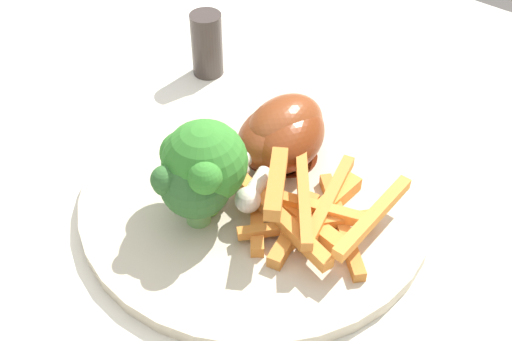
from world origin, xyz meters
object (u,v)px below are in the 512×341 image
chicken_drumstick_near (281,131)px  chicken_drumstick_far (285,139)px  broccoli_floret_front (202,162)px  broccoli_floret_middle (193,182)px  dinner_plate (256,195)px  carrot_fries_pile (309,212)px  chicken_drumstick_extra (275,139)px  dining_table (216,277)px  pepper_shaker (207,44)px

chicken_drumstick_near → chicken_drumstick_far: bearing=155.3°
broccoli_floret_front → broccoli_floret_middle: broccoli_floret_front is taller
broccoli_floret_front → dinner_plate: bearing=-113.4°
broccoli_floret_front → chicken_drumstick_near: bearing=-94.1°
broccoli_floret_front → broccoli_floret_middle: 0.02m
chicken_drumstick_near → chicken_drumstick_far: chicken_drumstick_near is taller
carrot_fries_pile → chicken_drumstick_far: (0.06, -0.05, 0.01)m
broccoli_floret_front → carrot_fries_pile: (-0.07, -0.03, -0.03)m
chicken_drumstick_extra → chicken_drumstick_far: bearing=-150.6°
chicken_drumstick_extra → chicken_drumstick_near: bearing=-91.3°
dining_table → broccoli_floret_front: (-0.01, 0.02, 0.16)m
chicken_drumstick_extra → broccoli_floret_front: bearing=85.7°
dining_table → dinner_plate: size_ratio=3.90×
broccoli_floret_front → chicken_drumstick_far: broccoli_floret_front is taller
dinner_plate → broccoli_floret_front: (0.02, 0.04, 0.05)m
chicken_drumstick_near → pepper_shaker: 0.15m
carrot_fries_pile → dinner_plate: bearing=-4.8°
chicken_drumstick_near → broccoli_floret_front: bearing=85.9°
chicken_drumstick_near → chicken_drumstick_far: size_ratio=0.96×
chicken_drumstick_far → chicken_drumstick_extra: 0.01m
carrot_fries_pile → pepper_shaker: bearing=-29.1°
dinner_plate → chicken_drumstick_near: 0.05m
carrot_fries_pile → chicken_drumstick_near: bearing=-37.5°
dinner_plate → pepper_shaker: (0.15, -0.11, 0.03)m
pepper_shaker → chicken_drumstick_extra: bearing=152.8°
carrot_fries_pile → broccoli_floret_front: bearing=26.5°
chicken_drumstick_far → chicken_drumstick_extra: chicken_drumstick_far is taller
dinner_plate → broccoli_floret_middle: 0.07m
dinner_plate → carrot_fries_pile: 0.06m
broccoli_floret_front → chicken_drumstick_extra: broccoli_floret_front is taller
chicken_drumstick_extra → broccoli_floret_middle: bearing=88.1°
chicken_drumstick_extra → dining_table: bearing=69.5°
carrot_fries_pile → chicken_drumstick_far: carrot_fries_pile is taller
chicken_drumstick_far → pepper_shaker: size_ratio=2.02×
dining_table → broccoli_floret_front: broccoli_floret_front is taller
chicken_drumstick_far → broccoli_floret_front: bearing=80.7°
carrot_fries_pile → pepper_shaker: 0.23m
carrot_fries_pile → pepper_shaker: (0.20, -0.11, 0.01)m
dining_table → broccoli_floret_middle: 0.16m
broccoli_floret_middle → pepper_shaker: (0.13, -0.16, -0.02)m
broccoli_floret_middle → chicken_drumstick_extra: size_ratio=0.53×
dining_table → broccoli_floret_middle: bearing=117.6°
broccoli_floret_middle → chicken_drumstick_extra: broccoli_floret_middle is taller
chicken_drumstick_extra → pepper_shaker: bearing=-27.2°
carrot_fries_pile → chicken_drumstick_extra: 0.08m
dining_table → pepper_shaker: 0.22m
broccoli_floret_middle → dinner_plate: bearing=-105.1°
chicken_drumstick_far → chicken_drumstick_extra: bearing=29.4°
chicken_drumstick_far → pepper_shaker: bearing=-24.6°
dinner_plate → chicken_drumstick_near: size_ratio=2.22×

